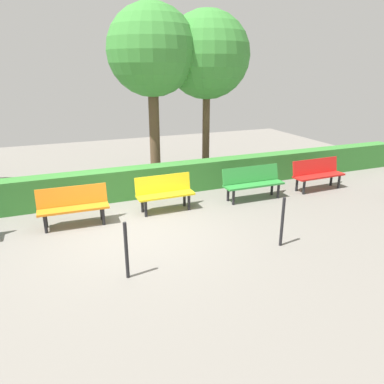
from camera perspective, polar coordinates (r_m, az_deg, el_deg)
The scene contains 10 objects.
ground_plane at distance 7.95m, azimuth -9.17°, elevation -5.82°, with size 20.96×20.96×0.00m, color gray.
bench_red at distance 10.86m, azimuth 19.24°, elevation 2.89°, with size 1.58×0.50×0.86m.
bench_green at distance 9.61m, azimuth 9.57°, elevation 1.69°, with size 1.65×0.49×0.86m.
bench_yellow at distance 8.73m, azimuth -4.36°, elevation 0.07°, with size 1.39×0.46×0.86m.
bench_orange at distance 8.29m, azimuth -18.31°, elevation -1.90°, with size 1.51×0.50×0.86m.
hedge_row at distance 9.87m, azimuth -6.17°, elevation 1.85°, with size 16.96×0.50×0.81m, color #387F33.
tree_near at distance 11.57m, azimuth 2.38°, elevation 20.74°, with size 2.58×2.58×4.96m.
tree_mid at distance 10.94m, azimuth -6.39°, elevation 21.17°, with size 2.55×2.55×5.04m.
railing_post_mid at distance 7.17m, azimuth 14.10°, elevation -4.64°, with size 0.06×0.06×1.00m, color black.
railing_post_far at distance 6.02m, azimuth -10.35°, elevation -9.11°, with size 0.06×0.06×1.00m, color black.
Camera 1 is at (1.51, 7.06, 3.32)m, focal length 33.68 mm.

